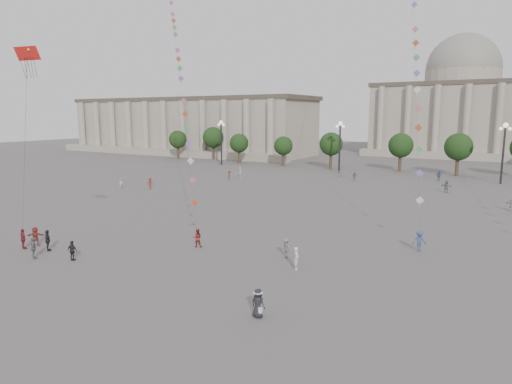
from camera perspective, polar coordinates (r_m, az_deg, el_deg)
The scene contains 29 objects.
ground at distance 30.17m, azimuth -11.27°, elevation -14.04°, with size 360.00×360.00×0.00m, color #504D4B.
hall_west at distance 147.83m, azimuth -8.57°, elevation 8.16°, with size 84.00×26.22×17.20m.
hall_central at distance 150.70m, azimuth 24.11°, elevation 9.67°, with size 48.30×34.30×35.50m.
tree_row at distance 100.29m, azimuth 20.13°, elevation 5.28°, with size 137.12×5.12×8.00m.
lamp_post_far_west at distance 110.66m, azimuth -4.36°, elevation 7.21°, with size 2.00×0.90×10.65m.
lamp_post_mid_west at distance 96.53m, azimuth 10.45°, elevation 6.72°, with size 2.00×0.90×10.65m.
lamp_post_mid_east at distance 90.49m, azimuth 28.60°, elevation 5.53°, with size 2.00×0.90×10.65m.
person_crowd_0 at distance 90.04m, azimuth 21.88°, elevation 1.90°, with size 1.11×0.46×1.90m, color #37557C.
person_crowd_1 at distance 78.45m, azimuth -16.48°, elevation 1.06°, with size 0.82×0.64×1.69m, color silver.
person_crowd_2 at distance 76.31m, azimuth -13.09°, elevation 1.05°, with size 1.22×0.70×1.88m, color maroon.
person_crowd_4 at distance 90.43m, azimuth 10.61°, elevation 2.43°, with size 1.68×0.54×1.81m, color #B5B4B0.
person_crowd_6 at distance 39.05m, azimuth 3.74°, elevation -6.98°, with size 1.11×0.64×1.73m, color slate.
person_crowd_7 at distance 65.93m, azimuth 29.33°, elevation -1.33°, with size 1.64×0.52×1.76m, color #BBBBB6.
person_crowd_10 at distance 88.84m, azimuth -1.98°, elevation 2.49°, with size 0.69×0.45×1.90m, color #BABAB6.
person_crowd_12 at distance 77.05m, azimuth 22.70°, elevation 0.64°, with size 1.78×0.57×1.92m, color slate.
person_crowd_13 at distance 36.22m, azimuth 5.08°, elevation -8.26°, with size 0.66×0.44×1.82m, color silver.
person_crowd_16 at distance 85.52m, azimuth 12.19°, elevation 1.90°, with size 0.95×0.40×1.62m, color slate.
person_crowd_17 at distance 84.86m, azimuth -3.33°, elevation 2.10°, with size 1.14×0.66×1.76m, color maroon.
tourist_0 at distance 46.48m, azimuth -27.09°, elevation -5.23°, with size 1.10×0.46×1.88m, color maroon.
tourist_1 at distance 44.82m, azimuth -24.59°, elevation -5.54°, with size 1.13×0.47×1.92m, color black.
tourist_2 at distance 47.13m, azimuth -25.84°, elevation -5.00°, with size 1.66×0.53×1.79m, color #9A342A.
tourist_3 at distance 42.93m, azimuth -26.06°, elevation -6.32°, with size 1.11×0.46×1.89m, color slate.
tourist_4 at distance 41.18m, azimuth -21.97°, elevation -6.82°, with size 0.99×0.41×1.69m, color black.
kite_flyer_0 at distance 42.36m, azimuth -7.34°, elevation -5.72°, with size 0.83×0.65×1.72m, color maroon.
kite_flyer_1 at distance 43.19m, azimuth 19.76°, elevation -5.80°, with size 1.22×0.70×1.89m, color navy.
hat_person at distance 28.06m, azimuth 0.25°, elevation -13.66°, with size 0.90×0.61×1.78m.
dragon_kite at distance 41.30m, azimuth -26.59°, elevation 14.11°, with size 3.26×0.95×15.97m.
kite_train_west at distance 66.99m, azimuth -9.90°, elevation 17.47°, with size 33.37×34.53×60.79m.
kite_train_mid at distance 63.72m, azimuth 19.09°, elevation 21.75°, with size 12.07×36.57×59.16m.
Camera 1 is at (18.82, -20.28, 12.03)m, focal length 32.00 mm.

